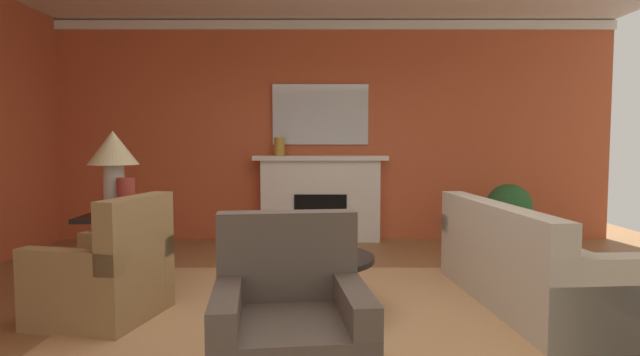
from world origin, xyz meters
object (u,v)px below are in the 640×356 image
at_px(potted_plant, 511,211).
at_px(sofa, 532,269).
at_px(armchair_facing_fireplace, 293,338).
at_px(fireplace, 323,201).
at_px(side_table, 119,248).
at_px(table_lamp, 116,156).
at_px(mantel_mirror, 323,115).
at_px(coffee_table, 314,270).
at_px(vase_on_side_table, 129,197).
at_px(armchair_near_window, 108,279).
at_px(vase_mantel_left, 282,147).

bearing_deg(potted_plant, sofa, -105.86).
bearing_deg(armchair_facing_fireplace, fireplace, 87.80).
distance_m(side_table, table_lamp, 0.82).
height_order(mantel_mirror, coffee_table, mantel_mirror).
bearing_deg(sofa, fireplace, 122.12).
xyz_separation_m(armchair_facing_fireplace, vase_on_side_table, (-1.53, 1.77, 0.56)).
distance_m(fireplace, armchair_near_window, 3.52).
xyz_separation_m(mantel_mirror, armchair_near_window, (-1.64, -3.23, -1.42)).
height_order(sofa, vase_on_side_table, vase_on_side_table).
bearing_deg(coffee_table, mantel_mirror, 88.60).
relative_size(armchair_facing_fireplace, potted_plant, 1.14).
height_order(side_table, potted_plant, potted_plant).
relative_size(armchair_facing_fireplace, coffee_table, 0.95).
bearing_deg(side_table, vase_on_side_table, -38.66).
height_order(side_table, table_lamp, table_lamp).
bearing_deg(side_table, armchair_near_window, -74.28).
distance_m(side_table, potted_plant, 4.53).
bearing_deg(side_table, table_lamp, 0.00).
xyz_separation_m(fireplace, side_table, (-1.84, -2.39, -0.15)).
bearing_deg(fireplace, armchair_facing_fireplace, -92.20).
bearing_deg(armchair_near_window, potted_plant, 31.95).
height_order(armchair_facing_fireplace, vase_mantel_left, vase_mantel_left).
bearing_deg(mantel_mirror, coffee_table, -91.40).
bearing_deg(vase_mantel_left, vase_on_side_table, -114.91).
height_order(mantel_mirror, vase_mantel_left, mantel_mirror).
height_order(vase_on_side_table, potted_plant, vase_on_side_table).
xyz_separation_m(mantel_mirror, armchair_facing_fireplace, (-0.16, -4.40, -1.42)).
bearing_deg(vase_on_side_table, coffee_table, -14.61).
bearing_deg(vase_on_side_table, table_lamp, 141.34).
bearing_deg(vase_on_side_table, vase_mantel_left, 65.09).
distance_m(armchair_facing_fireplace, vase_on_side_table, 2.41).
bearing_deg(side_table, mantel_mirror, 53.72).
height_order(armchair_facing_fireplace, potted_plant, armchair_facing_fireplace).
bearing_deg(fireplace, table_lamp, -127.64).
bearing_deg(sofa, vase_mantel_left, 130.13).
distance_m(sofa, table_lamp, 3.71).
bearing_deg(vase_mantel_left, armchair_facing_fireplace, -84.80).
xyz_separation_m(side_table, potted_plant, (4.17, 1.76, 0.09)).
relative_size(armchair_facing_fireplace, vase_on_side_table, 2.78).
relative_size(mantel_mirror, sofa, 0.60).
bearing_deg(armchair_near_window, table_lamp, 105.72).
bearing_deg(armchair_facing_fireplace, sofa, 38.96).
height_order(sofa, armchair_facing_fireplace, armchair_facing_fireplace).
height_order(armchair_near_window, armchair_facing_fireplace, same).
bearing_deg(potted_plant, table_lamp, -157.14).
relative_size(vase_mantel_left, potted_plant, 0.29).
height_order(fireplace, side_table, fireplace).
height_order(mantel_mirror, potted_plant, mantel_mirror).
distance_m(coffee_table, potted_plant, 3.33).
height_order(coffee_table, vase_on_side_table, vase_on_side_table).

